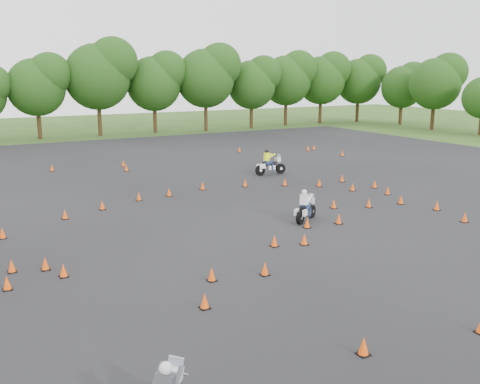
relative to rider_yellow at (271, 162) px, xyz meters
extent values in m
plane|color=#2D5119|center=(-6.98, -12.35, -0.87)|extent=(140.00, 140.00, 0.00)
plane|color=black|center=(-6.98, -6.35, -0.86)|extent=(62.00, 62.00, 0.00)
cone|color=#FB500A|center=(9.65, 8.15, -0.64)|extent=(0.26, 0.26, 0.45)
cone|color=#FB500A|center=(3.18, -6.63, -0.64)|extent=(0.26, 0.26, 0.45)
cone|color=#FB500A|center=(-10.57, -21.14, -0.64)|extent=(0.26, 0.26, 0.45)
cone|color=#FB500A|center=(-7.99, -13.02, -0.64)|extent=(0.26, 0.26, 0.45)
cone|color=#FB500A|center=(-16.00, -12.31, -0.64)|extent=(0.26, 0.26, 0.45)
cone|color=#FB500A|center=(-6.83, -13.43, -0.64)|extent=(0.26, 0.26, 0.45)
cone|color=#FB500A|center=(-12.86, -16.86, -0.64)|extent=(0.26, 0.26, 0.45)
cone|color=#FB500A|center=(-0.37, -10.05, -0.64)|extent=(0.26, 0.26, 0.45)
cone|color=#FB500A|center=(-6.05, -2.07, -0.64)|extent=(0.26, 0.26, 0.45)
cone|color=#FB500A|center=(-1.18, -3.50, -0.64)|extent=(0.26, 0.26, 0.45)
cone|color=#FB500A|center=(-3.67, -11.71, -0.64)|extent=(0.26, 0.26, 0.45)
cone|color=#FB500A|center=(-16.43, -11.32, -0.64)|extent=(0.26, 0.26, 0.45)
cone|color=#FB500A|center=(-17.49, -10.99, -0.64)|extent=(0.26, 0.26, 0.45)
cone|color=#FB500A|center=(-8.42, -2.74, -0.64)|extent=(0.26, 0.26, 0.45)
cone|color=#FB500A|center=(1.49, -6.61, -0.64)|extent=(0.26, 0.26, 0.45)
cone|color=#FB500A|center=(-3.44, -2.56, -0.64)|extent=(0.26, 0.26, 0.45)
cone|color=#FB500A|center=(-17.80, -12.57, -0.64)|extent=(0.26, 0.26, 0.45)
cone|color=#FB500A|center=(-2.05, -9.31, -0.64)|extent=(0.26, 0.26, 0.45)
cone|color=#FB500A|center=(-12.75, 8.50, -0.64)|extent=(0.26, 0.26, 0.45)
cone|color=#FB500A|center=(-9.93, -15.46, -0.64)|extent=(0.26, 0.26, 0.45)
cone|color=#FB500A|center=(1.60, -10.32, -0.64)|extent=(0.26, 0.26, 0.45)
cone|color=#FB500A|center=(0.53, -4.68, -0.64)|extent=(0.26, 0.26, 0.45)
cone|color=#FB500A|center=(8.80, 7.86, -0.64)|extent=(0.26, 0.26, 0.45)
cone|color=#FB500A|center=(-17.38, -6.65, -0.64)|extent=(0.26, 0.26, 0.45)
cone|color=#FB500A|center=(2.59, -8.33, -0.64)|extent=(0.26, 0.26, 0.45)
cone|color=#FB500A|center=(1.62, -14.30, -0.64)|extent=(0.26, 0.26, 0.45)
cone|color=#FB500A|center=(-7.80, 7.94, -0.64)|extent=(0.26, 0.26, 0.45)
cone|color=#FB500A|center=(2.65, -4.26, -0.64)|extent=(0.26, 0.26, 0.45)
cone|color=#FB500A|center=(9.53, 4.06, -0.64)|extent=(0.26, 0.26, 0.45)
cone|color=#FB500A|center=(-8.18, 6.00, -0.64)|extent=(0.26, 0.26, 0.45)
cone|color=#FB500A|center=(-10.23, -2.90, -0.64)|extent=(0.26, 0.26, 0.45)
cone|color=#FB500A|center=(-12.47, -3.88, -0.64)|extent=(0.26, 0.26, 0.45)
cone|color=#FB500A|center=(2.23, -12.14, -0.64)|extent=(0.26, 0.26, 0.45)
cone|color=#FB500A|center=(-11.75, -15.05, -0.64)|extent=(0.26, 0.26, 0.45)
cone|color=#FB500A|center=(3.19, 10.21, -0.64)|extent=(0.26, 0.26, 0.45)
cone|color=#FB500A|center=(-14.48, -4.80, -0.64)|extent=(0.26, 0.26, 0.45)
cone|color=#FB500A|center=(-5.31, -11.53, -0.64)|extent=(0.26, 0.26, 0.45)
camera|label=1|loc=(-18.99, -30.14, 5.94)|focal=40.00mm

